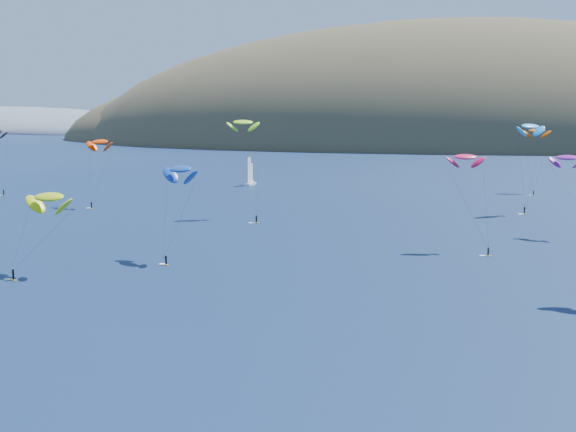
# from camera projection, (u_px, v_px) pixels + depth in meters

# --- Properties ---
(island) EXTENTS (730.00, 300.00, 210.00)m
(island) POSITION_uv_depth(u_px,v_px,m) (480.00, 157.00, 609.49)
(island) COLOR #3D3526
(island) RESTS_ON ground
(headland) EXTENTS (460.00, 250.00, 60.00)m
(headland) POSITION_uv_depth(u_px,v_px,m) (27.00, 134.00, 888.85)
(headland) COLOR slate
(headland) RESTS_ON ground
(sailboat) EXTENTS (9.38, 8.12, 11.66)m
(sailboat) POSITION_uv_depth(u_px,v_px,m) (250.00, 183.00, 294.09)
(sailboat) COLOR silver
(sailboat) RESTS_ON ground
(kitesurfer_1) EXTENTS (10.19, 9.98, 21.37)m
(kitesurfer_1) POSITION_uv_depth(u_px,v_px,m) (100.00, 142.00, 231.78)
(kitesurfer_1) COLOR gold
(kitesurfer_1) RESTS_ON ground
(kitesurfer_2) EXTENTS (10.85, 11.58, 16.25)m
(kitesurfer_2) POSITION_uv_depth(u_px,v_px,m) (49.00, 197.00, 140.71)
(kitesurfer_2) COLOR gold
(kitesurfer_2) RESTS_ON ground
(kitesurfer_3) EXTENTS (11.62, 15.25, 27.21)m
(kitesurfer_3) POSITION_uv_depth(u_px,v_px,m) (243.00, 122.00, 210.07)
(kitesurfer_3) COLOR gold
(kitesurfer_3) RESTS_ON ground
(kitesurfer_4) EXTENTS (9.78, 9.07, 26.24)m
(kitesurfer_4) POSITION_uv_depth(u_px,v_px,m) (530.00, 126.00, 216.63)
(kitesurfer_4) COLOR gold
(kitesurfer_4) RESTS_ON ground
(kitesurfer_6) EXTENTS (11.67, 11.20, 19.94)m
(kitesurfer_6) POSITION_uv_depth(u_px,v_px,m) (567.00, 158.00, 179.07)
(kitesurfer_6) COLOR gold
(kitesurfer_6) RESTS_ON ground
(kitesurfer_9) EXTENTS (9.49, 9.78, 21.07)m
(kitesurfer_9) POSITION_uv_depth(u_px,v_px,m) (466.00, 157.00, 162.89)
(kitesurfer_9) COLOR gold
(kitesurfer_9) RESTS_ON ground
(kitesurfer_10) EXTENTS (10.00, 12.20, 19.92)m
(kitesurfer_10) POSITION_uv_depth(u_px,v_px,m) (180.00, 169.00, 153.17)
(kitesurfer_10) COLOR gold
(kitesurfer_10) RESTS_ON ground
(kitesurfer_11) EXTENTS (8.71, 13.15, 23.09)m
(kitesurfer_11) POSITION_uv_depth(u_px,v_px,m) (537.00, 131.00, 269.27)
(kitesurfer_11) COLOR gold
(kitesurfer_11) RESTS_ON ground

